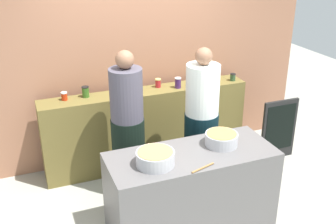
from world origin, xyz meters
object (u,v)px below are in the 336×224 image
Objects in this scene: preserve_jar_0 at (64,96)px; cook_with_tongs at (128,133)px; wooden_spoon at (203,168)px; preserve_jar_2 at (117,89)px; preserve_jar_1 at (86,92)px; preserve_jar_5 at (204,78)px; preserve_jar_7 at (233,77)px; preserve_jar_3 at (158,83)px; chalkboard_sign at (279,130)px; preserve_jar_4 at (178,83)px; preserve_jar_6 at (213,77)px; cooking_pot_center at (221,139)px; cook_in_cap at (201,127)px; cooking_pot_left at (155,158)px.

preserve_jar_0 is 0.92m from cook_with_tongs.
preserve_jar_2 is at bearing 101.41° from wooden_spoon.
preserve_jar_5 is (1.57, -0.06, -0.01)m from preserve_jar_1.
preserve_jar_2 is at bearing 177.16° from preserve_jar_7.
chalkboard_sign is at bearing -21.91° from preserve_jar_3.
cook_with_tongs is at bearing -147.58° from preserve_jar_4.
preserve_jar_3 is at bearing 83.16° from wooden_spoon.
preserve_jar_6 reaches higher than cooking_pot_center.
preserve_jar_5 is 1.13× the size of preserve_jar_6.
preserve_jar_3 reaches higher than wooden_spoon.
preserve_jar_2 is at bearing 175.09° from preserve_jar_4.
cooking_pot_center is 0.63m from cook_in_cap.
cooking_pot_center is at bearing 9.09° from cooking_pot_left.
chalkboard_sign is (2.71, -0.60, -0.66)m from preserve_jar_0.
chalkboard_sign is (2.11, 0.92, -0.50)m from cooking_pot_left.
preserve_jar_5 is 0.44× the size of wooden_spoon.
preserve_jar_6 is at bearing 60.23° from wooden_spoon.
preserve_jar_4 reaches higher than preserve_jar_5.
preserve_jar_4 is at bearing 159.08° from chalkboard_sign.
cook_in_cap is (0.01, -0.69, -0.33)m from preserve_jar_4.
preserve_jar_3 is 1.65m from cooking_pot_left.
preserve_jar_2 reaches higher than chalkboard_sign.
preserve_jar_3 is 0.06× the size of cook_with_tongs.
preserve_jar_2 reaches higher than preserve_jar_5.
preserve_jar_0 is 0.30× the size of cooking_pot_center.
preserve_jar_1 is 0.39m from preserve_jar_2.
chalkboard_sign is (0.89, -0.55, -0.67)m from preserve_jar_5.
cook_in_cap reaches higher than cooking_pot_left.
preserve_jar_0 is 1.67m from cook_in_cap.
preserve_jar_6 is 1.07× the size of preserve_jar_7.
chalkboard_sign is at bearing -13.88° from preserve_jar_1.
preserve_jar_6 is 0.06× the size of cook_in_cap.
preserve_jar_2 is 0.07× the size of cook_with_tongs.
preserve_jar_0 is 0.74× the size of preserve_jar_1.
preserve_jar_3 is at bearing 172.86° from preserve_jar_7.
preserve_jar_7 reaches higher than cooking_pot_center.
cook_with_tongs is (-0.84, -0.53, -0.32)m from preserve_jar_4.
preserve_jar_1 is at bearing -179.81° from preserve_jar_3.
preserve_jar_2 is at bearing -179.05° from preserve_jar_6.
preserve_jar_5 is at bearing 25.34° from cook_with_tongs.
cooking_pot_center is at bearing -45.73° from preserve_jar_0.
preserve_jar_5 is at bearing 71.19° from cooking_pot_center.
cook_with_tongs is (-0.05, -0.60, -0.31)m from preserve_jar_2.
cook_in_cap is at bearing -43.46° from preserve_jar_2.
cooking_pot_center is (1.37, -1.40, -0.16)m from preserve_jar_0.
preserve_jar_4 is (0.23, -0.12, 0.01)m from preserve_jar_3.
preserve_jar_5 is 0.33× the size of cooking_pot_left.
preserve_jar_5 is (0.63, -0.06, 0.00)m from preserve_jar_3.
cooking_pot_left is at bearing -91.52° from preserve_jar_2.
cook_with_tongs is (-1.24, -0.59, -0.31)m from preserve_jar_5.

